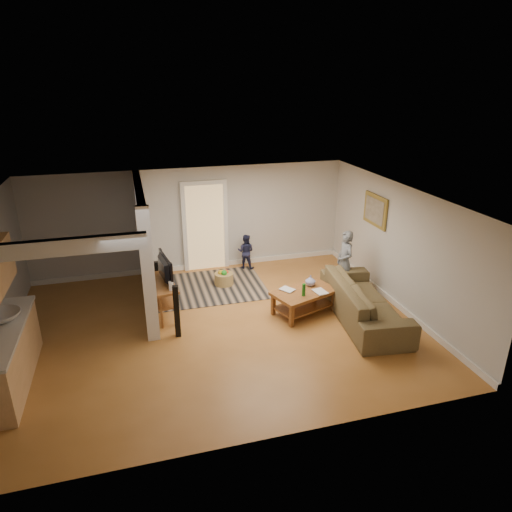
# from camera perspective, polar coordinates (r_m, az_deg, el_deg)

# --- Properties ---
(ground) EXTENTS (7.50, 7.50, 0.00)m
(ground) POSITION_cam_1_polar(r_m,az_deg,el_deg) (8.80, -4.75, -8.87)
(ground) COLOR #965C26
(ground) RESTS_ON ground
(room_shell) EXTENTS (7.54, 6.02, 2.52)m
(room_shell) POSITION_cam_1_polar(r_m,az_deg,el_deg) (8.46, -12.72, 0.30)
(room_shell) COLOR beige
(room_shell) RESTS_ON ground
(area_rug) EXTENTS (2.58, 1.89, 0.01)m
(area_rug) POSITION_cam_1_polar(r_m,az_deg,el_deg) (10.39, -6.12, -3.90)
(area_rug) COLOR black
(area_rug) RESTS_ON ground
(sofa) EXTENTS (1.35, 2.73, 0.77)m
(sofa) POSITION_cam_1_polar(r_m,az_deg,el_deg) (9.32, 13.17, -7.56)
(sofa) COLOR #453622
(sofa) RESTS_ON ground
(coffee_table) EXTENTS (1.41, 1.09, 0.74)m
(coffee_table) POSITION_cam_1_polar(r_m,az_deg,el_deg) (9.17, 6.10, -4.90)
(coffee_table) COLOR brown
(coffee_table) RESTS_ON ground
(tv_console) EXTENTS (0.59, 1.20, 0.99)m
(tv_console) POSITION_cam_1_polar(r_m,az_deg,el_deg) (9.08, -11.64, -3.59)
(tv_console) COLOR brown
(tv_console) RESTS_ON ground
(speaker_left) EXTENTS (0.11, 0.11, 1.01)m
(speaker_left) POSITION_cam_1_polar(r_m,az_deg,el_deg) (8.38, -9.87, -6.84)
(speaker_left) COLOR black
(speaker_left) RESTS_ON ground
(speaker_right) EXTENTS (0.10, 0.10, 0.91)m
(speaker_right) POSITION_cam_1_polar(r_m,az_deg,el_deg) (9.74, -12.24, -3.18)
(speaker_right) COLOR black
(speaker_right) RESTS_ON ground
(toy_basket) EXTENTS (0.43, 0.43, 0.38)m
(toy_basket) POSITION_cam_1_polar(r_m,az_deg,el_deg) (10.43, -4.04, -2.80)
(toy_basket) COLOR #A78248
(toy_basket) RESTS_ON ground
(child) EXTENTS (0.34, 0.51, 1.38)m
(child) POSITION_cam_1_polar(r_m,az_deg,el_deg) (10.40, 10.76, -4.19)
(child) COLOR slate
(child) RESTS_ON ground
(toddler) EXTENTS (0.53, 0.50, 0.88)m
(toddler) POSITION_cam_1_polar(r_m,az_deg,el_deg) (11.37, -1.27, -1.49)
(toddler) COLOR #1E213F
(toddler) RESTS_ON ground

